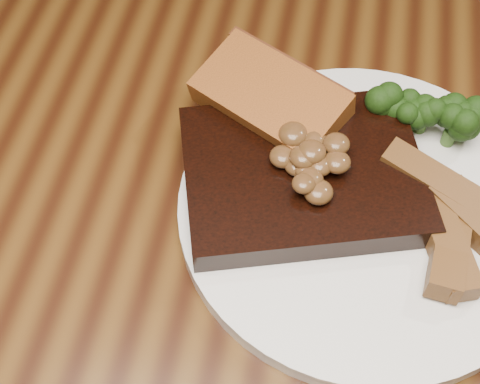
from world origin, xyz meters
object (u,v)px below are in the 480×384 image
object	(u,v)px
plate	(363,210)
potato_wedges	(447,219)
dining_table	(227,266)
steak	(303,176)
garlic_bread	(269,114)

from	to	relation	value
plate	potato_wedges	world-z (taller)	potato_wedges
dining_table	steak	size ratio (longest dim) A/B	8.60
garlic_bread	plate	bearing A→B (deg)	-10.05
dining_table	garlic_bread	bearing A→B (deg)	76.81
dining_table	potato_wedges	bearing A→B (deg)	3.94
garlic_bread	potato_wedges	world-z (taller)	garlic_bread
steak	garlic_bread	xyz separation A→B (m)	(-0.04, 0.06, -0.00)
plate	steak	size ratio (longest dim) A/B	1.59
plate	garlic_bread	size ratio (longest dim) A/B	2.42
plate	potato_wedges	xyz separation A→B (m)	(0.06, -0.01, 0.02)
plate	garlic_bread	distance (m)	0.11
dining_table	plate	distance (m)	0.15
garlic_bread	steak	bearing A→B (deg)	-29.96
dining_table	potato_wedges	world-z (taller)	potato_wedges
garlic_bread	potato_wedges	xyz separation A→B (m)	(0.15, -0.08, -0.00)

